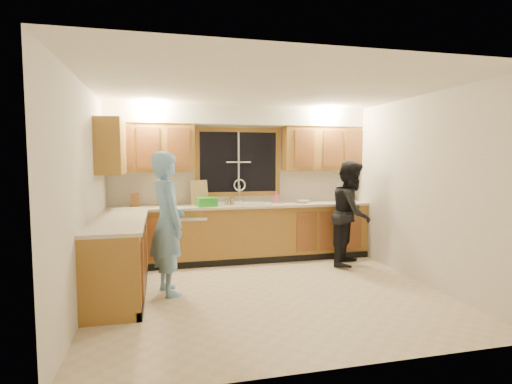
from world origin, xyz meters
TOP-DOWN VIEW (x-y plane):
  - floor at (0.00, 0.00)m, footprint 4.20×4.20m
  - ceiling at (0.00, 0.00)m, footprint 4.20×4.20m
  - wall_back at (0.00, 1.90)m, footprint 4.20×0.00m
  - wall_left at (-2.10, 0.00)m, footprint 0.00×3.80m
  - wall_right at (2.10, 0.00)m, footprint 0.00×3.80m
  - base_cabinets_back at (0.00, 1.60)m, footprint 4.20×0.60m
  - base_cabinets_left at (-1.80, 0.35)m, footprint 0.60×1.90m
  - countertop_back at (0.00, 1.58)m, footprint 4.20×0.63m
  - countertop_left at (-1.79, 0.35)m, footprint 0.63×1.90m
  - upper_cabinets_left at (-1.43, 1.73)m, footprint 1.35×0.33m
  - upper_cabinets_right at (1.43, 1.73)m, footprint 1.35×0.33m
  - upper_cabinets_return at (-1.94, 1.12)m, footprint 0.33×0.90m
  - soffit at (0.00, 1.72)m, footprint 4.20×0.35m
  - window_frame at (0.00, 1.89)m, footprint 1.44×0.03m
  - sink at (0.00, 1.60)m, footprint 0.86×0.52m
  - dishwasher at (-0.85, 1.59)m, footprint 0.60×0.56m
  - stove at (-1.80, -0.22)m, footprint 0.58×0.75m
  - man at (-1.21, 0.25)m, footprint 0.58×0.73m
  - woman at (1.61, 0.95)m, footprint 0.97×1.00m
  - knife_block at (-1.67, 1.71)m, footprint 0.12×0.10m
  - cutting_board at (-0.68, 1.78)m, footprint 0.31×0.17m
  - dish_crate at (-0.59, 1.47)m, footprint 0.32×0.30m
  - soap_bottle at (0.61, 1.71)m, footprint 0.10×0.10m
  - bowl at (1.03, 1.56)m, footprint 0.21×0.21m
  - can_left at (-0.29, 1.37)m, footprint 0.07×0.07m
  - can_right at (-0.21, 1.39)m, footprint 0.09×0.09m

SIDE VIEW (x-z plane):
  - floor at x=0.00m, z-range 0.00..0.00m
  - dishwasher at x=-0.85m, z-range 0.00..0.82m
  - base_cabinets_back at x=0.00m, z-range 0.00..0.88m
  - base_cabinets_left at x=-1.80m, z-range 0.00..0.88m
  - stove at x=-1.80m, z-range 0.00..0.90m
  - woman at x=1.61m, z-range 0.00..1.63m
  - sink at x=0.00m, z-range 0.58..1.15m
  - man at x=-1.21m, z-range 0.00..1.75m
  - countertop_back at x=0.00m, z-range 0.88..0.92m
  - countertop_left at x=-1.79m, z-range 0.88..0.92m
  - bowl at x=1.03m, z-range 0.92..0.97m
  - can_left at x=-0.29m, z-range 0.92..1.03m
  - can_right at x=-0.21m, z-range 0.92..1.05m
  - dish_crate at x=-0.59m, z-range 0.92..1.06m
  - soap_bottle at x=0.61m, z-range 0.92..1.11m
  - knife_block at x=-1.67m, z-range 0.92..1.13m
  - cutting_board at x=-0.68m, z-range 0.92..1.31m
  - wall_back at x=0.00m, z-range -0.85..3.35m
  - wall_left at x=-2.10m, z-range -0.65..3.15m
  - wall_right at x=2.10m, z-range -0.65..3.15m
  - window_frame at x=0.00m, z-range 1.03..2.17m
  - upper_cabinets_left at x=-1.43m, z-range 1.45..2.20m
  - upper_cabinets_right at x=1.43m, z-range 1.45..2.20m
  - upper_cabinets_return at x=-1.94m, z-range 1.45..2.20m
  - soffit at x=0.00m, z-range 2.20..2.50m
  - ceiling at x=0.00m, z-range 2.50..2.50m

